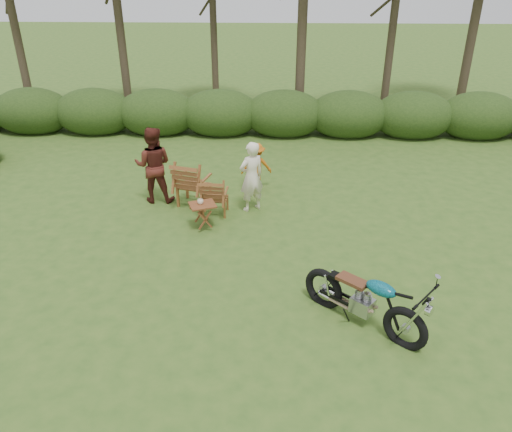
{
  "coord_description": "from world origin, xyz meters",
  "views": [
    {
      "loc": [
        -0.28,
        -6.32,
        4.95
      ],
      "look_at": [
        -0.59,
        1.51,
        0.9
      ],
      "focal_mm": 35.0,
      "sensor_mm": 36.0,
      "label": 1
    }
  ],
  "objects_px": {
    "lawn_chair_right": "(216,213)",
    "adult_a": "(252,209)",
    "side_table": "(203,216)",
    "child": "(256,187)",
    "motorcycle": "(360,322)",
    "adult_b": "(157,200)",
    "cup": "(200,202)",
    "lawn_chair_left": "(195,204)"
  },
  "relations": [
    {
      "from": "lawn_chair_right",
      "to": "adult_a",
      "type": "xyz_separation_m",
      "value": [
        0.78,
        0.22,
        0.0
      ]
    },
    {
      "from": "lawn_chair_right",
      "to": "side_table",
      "type": "bearing_deg",
      "value": 78.79
    },
    {
      "from": "motorcycle",
      "to": "adult_b",
      "type": "distance_m",
      "value": 5.83
    },
    {
      "from": "motorcycle",
      "to": "side_table",
      "type": "relative_size",
      "value": 3.63
    },
    {
      "from": "adult_b",
      "to": "adult_a",
      "type": "bearing_deg",
      "value": 168.48
    },
    {
      "from": "motorcycle",
      "to": "adult_b",
      "type": "relative_size",
      "value": 1.15
    },
    {
      "from": "lawn_chair_right",
      "to": "cup",
      "type": "height_order",
      "value": "cup"
    },
    {
      "from": "side_table",
      "to": "adult_b",
      "type": "relative_size",
      "value": 0.32
    },
    {
      "from": "side_table",
      "to": "cup",
      "type": "height_order",
      "value": "cup"
    },
    {
      "from": "cup",
      "to": "adult_a",
      "type": "xyz_separation_m",
      "value": [
        0.99,
        0.88,
        -0.6
      ]
    },
    {
      "from": "motorcycle",
      "to": "side_table",
      "type": "bearing_deg",
      "value": 174.45
    },
    {
      "from": "motorcycle",
      "to": "child",
      "type": "distance_m",
      "value": 5.31
    },
    {
      "from": "motorcycle",
      "to": "cup",
      "type": "relative_size",
      "value": 16.47
    },
    {
      "from": "lawn_chair_left",
      "to": "lawn_chair_right",
      "type": "bearing_deg",
      "value": 154.53
    },
    {
      "from": "side_table",
      "to": "child",
      "type": "relative_size",
      "value": 0.49
    },
    {
      "from": "motorcycle",
      "to": "adult_a",
      "type": "height_order",
      "value": "adult_a"
    },
    {
      "from": "motorcycle",
      "to": "lawn_chair_right",
      "type": "distance_m",
      "value": 4.44
    },
    {
      "from": "motorcycle",
      "to": "lawn_chair_left",
      "type": "relative_size",
      "value": 1.86
    },
    {
      "from": "lawn_chair_right",
      "to": "cup",
      "type": "xyz_separation_m",
      "value": [
        -0.21,
        -0.66,
        0.6
      ]
    },
    {
      "from": "cup",
      "to": "adult_b",
      "type": "distance_m",
      "value": 1.86
    },
    {
      "from": "motorcycle",
      "to": "side_table",
      "type": "distance_m",
      "value": 4.04
    },
    {
      "from": "lawn_chair_left",
      "to": "adult_b",
      "type": "height_order",
      "value": "adult_b"
    },
    {
      "from": "motorcycle",
      "to": "child",
      "type": "xyz_separation_m",
      "value": [
        -1.78,
        5.0,
        0.0
      ]
    },
    {
      "from": "lawn_chair_left",
      "to": "adult_a",
      "type": "relative_size",
      "value": 0.68
    },
    {
      "from": "child",
      "to": "motorcycle",
      "type": "bearing_deg",
      "value": 101.01
    },
    {
      "from": "adult_b",
      "to": "cup",
      "type": "bearing_deg",
      "value": 132.2
    },
    {
      "from": "motorcycle",
      "to": "adult_b",
      "type": "xyz_separation_m",
      "value": [
        -4.05,
        4.19,
        0.0
      ]
    },
    {
      "from": "lawn_chair_right",
      "to": "motorcycle",
      "type": "bearing_deg",
      "value": 129.51
    },
    {
      "from": "adult_a",
      "to": "adult_b",
      "type": "xyz_separation_m",
      "value": [
        -2.21,
        0.39,
        0.0
      ]
    },
    {
      "from": "side_table",
      "to": "cup",
      "type": "xyz_separation_m",
      "value": [
        -0.04,
        0.01,
        0.32
      ]
    },
    {
      "from": "child",
      "to": "cup",
      "type": "bearing_deg",
      "value": 54.61
    },
    {
      "from": "cup",
      "to": "lawn_chair_right",
      "type": "bearing_deg",
      "value": 72.09
    },
    {
      "from": "motorcycle",
      "to": "adult_b",
      "type": "height_order",
      "value": "adult_b"
    },
    {
      "from": "adult_a",
      "to": "motorcycle",
      "type": "bearing_deg",
      "value": 82.97
    },
    {
      "from": "lawn_chair_right",
      "to": "adult_a",
      "type": "height_order",
      "value": "adult_a"
    },
    {
      "from": "adult_a",
      "to": "adult_b",
      "type": "bearing_deg",
      "value": -42.89
    },
    {
      "from": "adult_b",
      "to": "child",
      "type": "height_order",
      "value": "adult_b"
    },
    {
      "from": "side_table",
      "to": "adult_a",
      "type": "height_order",
      "value": "adult_a"
    },
    {
      "from": "lawn_chair_right",
      "to": "cup",
      "type": "distance_m",
      "value": 0.91
    },
    {
      "from": "cup",
      "to": "child",
      "type": "relative_size",
      "value": 0.11
    },
    {
      "from": "lawn_chair_right",
      "to": "adult_b",
      "type": "height_order",
      "value": "adult_b"
    },
    {
      "from": "adult_a",
      "to": "child",
      "type": "distance_m",
      "value": 1.2
    }
  ]
}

